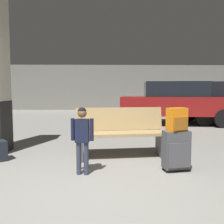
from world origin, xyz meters
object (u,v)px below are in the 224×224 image
object	(u,v)px
bench	(121,133)
child	(82,133)
backpack_dark_floor	(0,151)
backpack_bright	(177,120)
suitcase	(176,150)
parked_car_near	(177,102)

from	to	relation	value
bench	child	bearing A→B (deg)	-123.45
child	backpack_dark_floor	size ratio (longest dim) A/B	2.83
child	backpack_dark_floor	bearing A→B (deg)	152.86
bench	backpack_bright	distance (m)	1.16
suitcase	parked_car_near	size ratio (longest dim) A/B	0.14
bench	child	xyz separation A→B (m)	(-0.60, -0.92, 0.15)
parked_car_near	suitcase	bearing A→B (deg)	-106.19
suitcase	backpack_bright	xyz separation A→B (m)	(0.00, -0.00, 0.45)
backpack_bright	parked_car_near	xyz separation A→B (m)	(1.51, 5.20, 0.03)
suitcase	parked_car_near	world-z (taller)	parked_car_near
backpack_bright	child	world-z (taller)	child
bench	backpack_dark_floor	bearing A→B (deg)	-175.71
backpack_bright	parked_car_near	size ratio (longest dim) A/B	0.08
backpack_dark_floor	parked_car_near	xyz separation A→B (m)	(4.37, 4.55, 0.64)
backpack_bright	backpack_dark_floor	size ratio (longest dim) A/B	1.00
child	backpack_dark_floor	xyz separation A→B (m)	(-1.48, 0.76, -0.43)
backpack_bright	backpack_dark_floor	distance (m)	2.99
child	backpack_dark_floor	world-z (taller)	child
backpack_bright	child	xyz separation A→B (m)	(-1.38, -0.11, -0.18)
bench	suitcase	bearing A→B (deg)	-46.09
bench	parked_car_near	size ratio (longest dim) A/B	0.39
backpack_dark_floor	suitcase	bearing A→B (deg)	-12.73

